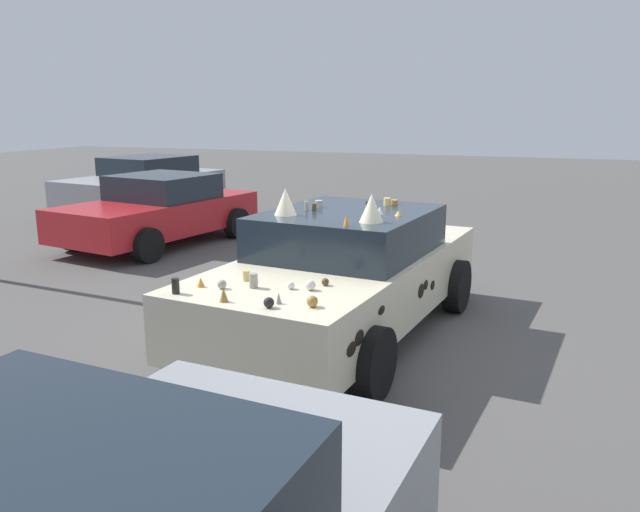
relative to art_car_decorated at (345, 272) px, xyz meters
The scene contains 4 objects.
ground_plane 0.73m from the art_car_decorated, behind, with size 60.00×60.00×0.00m, color #514F4C.
art_car_decorated is the anchor object (origin of this frame).
parked_sedan_row_back_far 6.05m from the art_car_decorated, 55.17° to the left, with size 4.20×2.53×1.33m.
parked_sedan_far_left 10.30m from the art_car_decorated, 48.84° to the left, with size 4.64×2.52×1.38m.
Camera 1 is at (-6.55, -2.25, 2.54)m, focal length 35.29 mm.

